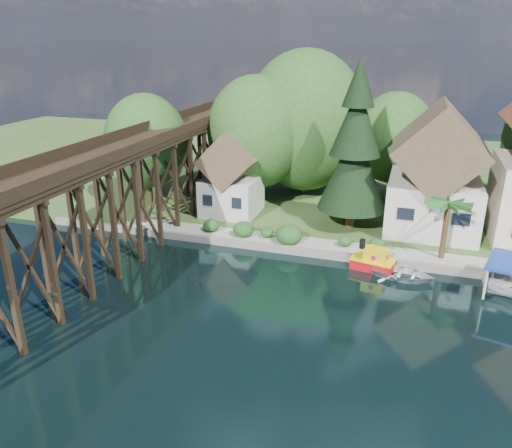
# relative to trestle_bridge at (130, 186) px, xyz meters

# --- Properties ---
(ground) EXTENTS (140.00, 140.00, 0.00)m
(ground) POSITION_rel_trestle_bridge_xyz_m (16.00, -5.17, -5.35)
(ground) COLOR black
(ground) RESTS_ON ground
(bank) EXTENTS (140.00, 52.00, 0.50)m
(bank) POSITION_rel_trestle_bridge_xyz_m (16.00, 28.83, -5.10)
(bank) COLOR #365321
(bank) RESTS_ON ground
(seawall) EXTENTS (60.00, 0.40, 0.62)m
(seawall) POSITION_rel_trestle_bridge_xyz_m (20.00, 2.83, -5.04)
(seawall) COLOR slate
(seawall) RESTS_ON ground
(promenade) EXTENTS (50.00, 2.60, 0.06)m
(promenade) POSITION_rel_trestle_bridge_xyz_m (22.00, 4.13, -4.82)
(promenade) COLOR gray
(promenade) RESTS_ON bank
(trestle_bridge) EXTENTS (4.12, 44.18, 9.30)m
(trestle_bridge) POSITION_rel_trestle_bridge_xyz_m (0.00, 0.00, 0.00)
(trestle_bridge) COLOR black
(trestle_bridge) RESTS_ON ground
(house_left) EXTENTS (7.64, 8.64, 11.02)m
(house_left) POSITION_rel_trestle_bridge_xyz_m (23.00, 10.83, -0.21)
(house_left) COLOR beige
(house_left) RESTS_ON bank
(shed) EXTENTS (5.09, 5.40, 7.85)m
(shed) POSITION_rel_trestle_bridge_xyz_m (5.00, 9.33, -1.52)
(shed) COLOR beige
(shed) RESTS_ON bank
(bg_trees) EXTENTS (49.90, 13.30, 10.57)m
(bg_trees) POSITION_rel_trestle_bridge_xyz_m (17.00, 16.08, 1.94)
(bg_trees) COLOR #382314
(bg_trees) RESTS_ON bank
(shrubs) EXTENTS (15.76, 2.47, 1.70)m
(shrubs) POSITION_rel_trestle_bridge_xyz_m (11.40, 4.09, -4.12)
(shrubs) COLOR #1C4217
(shrubs) RESTS_ON bank
(conifer) EXTENTS (5.90, 5.90, 14.53)m
(conifer) POSITION_rel_trestle_bridge_xyz_m (16.24, 9.10, 2.15)
(conifer) COLOR #382314
(conifer) RESTS_ON bank
(palm_tree) EXTENTS (3.95, 3.95, 4.82)m
(palm_tree) POSITION_rel_trestle_bridge_xyz_m (23.83, 4.43, -0.64)
(palm_tree) COLOR #382314
(palm_tree) RESTS_ON bank
(tugboat) EXTENTS (3.44, 2.38, 2.28)m
(tugboat) POSITION_rel_trestle_bridge_xyz_m (19.00, 1.95, -4.67)
(tugboat) COLOR red
(tugboat) RESTS_ON ground
(boat_white_a) EXTENTS (4.74, 3.67, 0.90)m
(boat_white_a) POSITION_rel_trestle_bridge_xyz_m (21.21, 1.10, -4.90)
(boat_white_a) COLOR silver
(boat_white_a) RESTS_ON ground
(boat_canopy) EXTENTS (3.68, 4.55, 2.56)m
(boat_canopy) POSITION_rel_trestle_bridge_xyz_m (27.88, 0.48, -4.25)
(boat_canopy) COLOR silver
(boat_canopy) RESTS_ON ground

